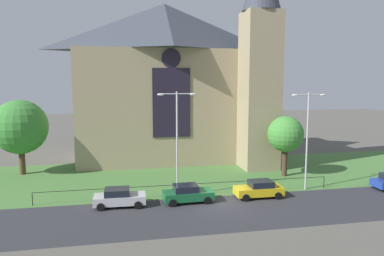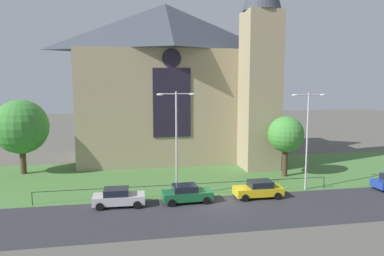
# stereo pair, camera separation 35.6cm
# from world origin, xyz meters

# --- Properties ---
(ground) EXTENTS (160.00, 160.00, 0.00)m
(ground) POSITION_xyz_m (0.00, 10.00, 0.00)
(ground) COLOR #56544C
(road_asphalt) EXTENTS (120.00, 8.00, 0.01)m
(road_asphalt) POSITION_xyz_m (0.00, -2.00, 0.00)
(road_asphalt) COLOR #2D2D33
(road_asphalt) RESTS_ON ground
(grass_verge) EXTENTS (120.00, 20.00, 0.01)m
(grass_verge) POSITION_xyz_m (0.00, 8.00, 0.00)
(grass_verge) COLOR #477538
(grass_verge) RESTS_ON ground
(church_building) EXTENTS (23.20, 16.20, 26.00)m
(church_building) POSITION_xyz_m (-1.45, 18.97, 10.27)
(church_building) COLOR tan
(church_building) RESTS_ON ground
(iron_railing) EXTENTS (26.45, 0.07, 1.13)m
(iron_railing) POSITION_xyz_m (-2.22, 2.50, 0.96)
(iron_railing) COLOR black
(iron_railing) RESTS_ON ground
(tree_left_far) EXTENTS (5.92, 5.92, 8.22)m
(tree_left_far) POSITION_xyz_m (-18.83, 13.79, 5.24)
(tree_left_far) COLOR #4C3823
(tree_left_far) RESTS_ON ground
(tree_right_near) EXTENTS (3.85, 3.85, 6.51)m
(tree_right_near) POSITION_xyz_m (9.22, 7.48, 4.54)
(tree_right_near) COLOR #423021
(tree_right_near) RESTS_ON ground
(streetlamp_near) EXTENTS (3.37, 0.26, 9.34)m
(streetlamp_near) POSITION_xyz_m (-3.32, 2.40, 5.84)
(streetlamp_near) COLOR #B2B2B7
(streetlamp_near) RESTS_ON ground
(streetlamp_far) EXTENTS (3.37, 0.26, 9.19)m
(streetlamp_far) POSITION_xyz_m (8.98, 2.40, 5.76)
(streetlamp_far) COLOR #B2B2B7
(streetlamp_far) RESTS_ON ground
(parked_car_silver) EXTENTS (4.26, 2.14, 1.51)m
(parked_car_silver) POSITION_xyz_m (-8.38, 0.97, 0.74)
(parked_car_silver) COLOR #B7B7BC
(parked_car_silver) RESTS_ON ground
(parked_car_green) EXTENTS (4.26, 2.15, 1.51)m
(parked_car_green) POSITION_xyz_m (-2.69, 0.91, 0.74)
(parked_car_green) COLOR #196033
(parked_car_green) RESTS_ON ground
(parked_car_yellow) EXTENTS (4.21, 2.03, 1.51)m
(parked_car_yellow) POSITION_xyz_m (3.77, 0.99, 0.74)
(parked_car_yellow) COLOR gold
(parked_car_yellow) RESTS_ON ground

